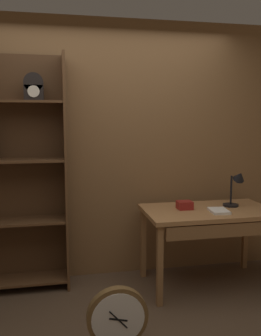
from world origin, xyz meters
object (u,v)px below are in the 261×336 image
at_px(toolbox_small, 185,205).
at_px(desk_lamp, 237,185).
at_px(open_repair_manual, 219,211).
at_px(workbench, 209,219).
at_px(round_clock_large, 117,319).

bearing_deg(toolbox_small, desk_lamp, -0.86).
bearing_deg(open_repair_manual, toolbox_small, 153.15).
relative_size(toolbox_small, open_repair_manual, 0.64).
relative_size(workbench, toolbox_small, 8.81).
relative_size(workbench, open_repair_manual, 5.62).
bearing_deg(workbench, desk_lamp, 12.61).
bearing_deg(round_clock_large, desk_lamp, 34.00).
relative_size(desk_lamp, open_repair_manual, 1.70).
distance_m(desk_lamp, open_repair_manual, 0.37).
bearing_deg(desk_lamp, workbench, -167.39).
distance_m(workbench, desk_lamp, 0.43).
distance_m(workbench, round_clock_large, 1.40).
xyz_separation_m(desk_lamp, open_repair_manual, (-0.26, -0.17, -0.20)).
height_order(desk_lamp, open_repair_manual, desk_lamp).
relative_size(open_repair_manual, round_clock_large, 0.47).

